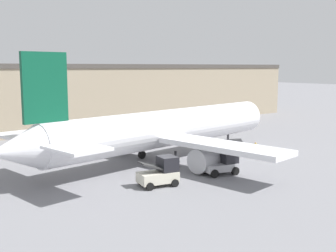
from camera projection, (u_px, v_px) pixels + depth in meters
ground_plane at (168, 160)px, 46.50m from camera, size 400.00×400.00×0.00m
terminal_building at (81, 95)px, 73.93m from camera, size 87.83×16.48×10.66m
airplane at (162, 130)px, 45.35m from camera, size 38.65×30.56×11.44m
ground_crew_worker at (255, 148)px, 48.48m from camera, size 0.36×0.36×1.65m
baggage_tug at (222, 164)px, 40.30m from camera, size 3.61×2.69×2.02m
belt_loader_truck at (161, 172)px, 36.34m from camera, size 3.63×2.61×2.52m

